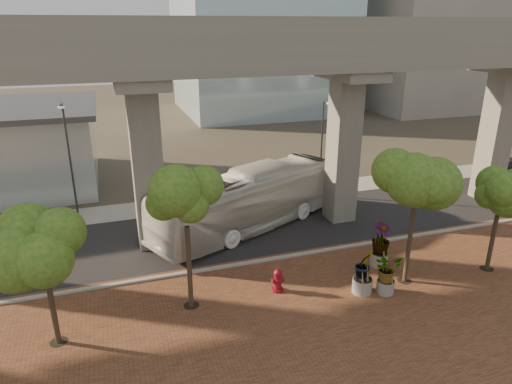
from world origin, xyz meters
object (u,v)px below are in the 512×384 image
object	(u,v)px
transit_bus	(249,201)
parked_car	(504,166)
fire_hydrant	(278,280)
planter_front	(387,270)

from	to	relation	value
transit_bus	parked_car	xyz separation A→B (m)	(23.43, 3.22, -0.99)
fire_hydrant	planter_front	bearing A→B (deg)	-20.05
transit_bus	parked_car	world-z (taller)	transit_bus
transit_bus	fire_hydrant	distance (m)	7.47
transit_bus	fire_hydrant	bearing A→B (deg)	148.85
transit_bus	fire_hydrant	size ratio (longest dim) A/B	11.04
parked_car	fire_hydrant	xyz separation A→B (m)	(-24.30, -10.54, -0.22)
fire_hydrant	parked_car	bearing A→B (deg)	23.46
transit_bus	fire_hydrant	xyz separation A→B (m)	(-0.86, -7.32, -1.21)
fire_hydrant	planter_front	xyz separation A→B (m)	(4.78, -1.74, 0.65)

